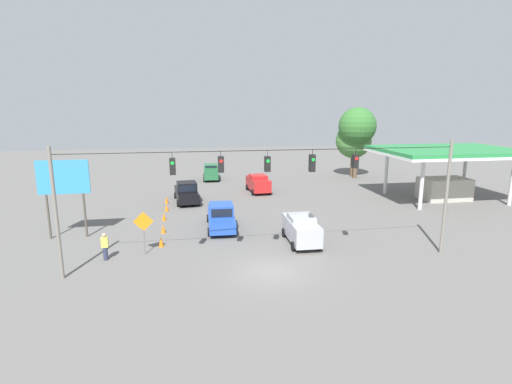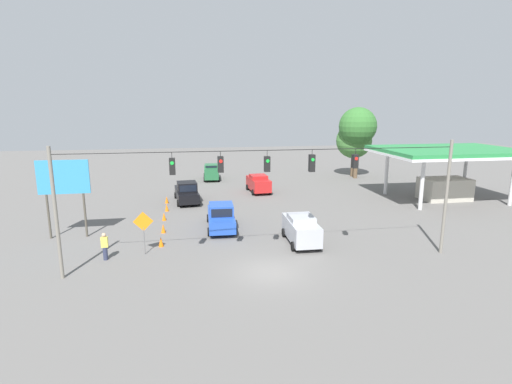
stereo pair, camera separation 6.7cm
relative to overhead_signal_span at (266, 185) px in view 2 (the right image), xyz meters
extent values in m
plane|color=#605E5B|center=(-0.03, 1.10, -4.91)|extent=(140.00, 140.00, 0.00)
cylinder|color=slate|center=(-11.62, 0.00, -1.23)|extent=(0.20, 0.20, 7.36)
cylinder|color=slate|center=(11.57, 0.00, -1.23)|extent=(0.20, 0.20, 7.36)
cylinder|color=black|center=(-0.03, 0.00, 2.01)|extent=(23.19, 0.04, 0.04)
cube|color=black|center=(-5.36, 0.00, 1.26)|extent=(0.32, 0.36, 0.81)
cylinder|color=black|center=(-5.36, 0.00, 1.84)|extent=(0.03, 0.03, 0.35)
cylinder|color=red|center=(-5.36, 0.19, 1.44)|extent=(0.20, 0.02, 0.20)
cube|color=black|center=(-2.69, 0.00, 1.21)|extent=(0.32, 0.36, 1.01)
cylinder|color=black|center=(-2.69, 0.00, 1.86)|extent=(0.03, 0.03, 0.30)
cylinder|color=green|center=(-2.69, 0.19, 1.43)|extent=(0.20, 0.02, 0.20)
cube|color=black|center=(-0.03, 0.00, 1.22)|extent=(0.32, 0.36, 0.88)
cylinder|color=black|center=(-0.03, 0.00, 1.84)|extent=(0.03, 0.03, 0.35)
cylinder|color=green|center=(-0.03, 0.19, 1.42)|extent=(0.20, 0.02, 0.20)
cube|color=black|center=(2.64, 0.00, 1.27)|extent=(0.32, 0.36, 0.90)
cylinder|color=black|center=(2.64, 0.00, 1.86)|extent=(0.03, 0.03, 0.29)
cylinder|color=red|center=(2.64, 0.19, 1.47)|extent=(0.20, 0.02, 0.20)
cube|color=black|center=(5.31, 0.00, 1.22)|extent=(0.32, 0.36, 0.92)
cylinder|color=black|center=(5.31, 0.00, 1.85)|extent=(0.03, 0.03, 0.33)
cylinder|color=green|center=(5.31, 0.19, 1.43)|extent=(0.20, 0.02, 0.20)
cube|color=black|center=(4.71, -17.11, -4.14)|extent=(2.49, 5.62, 0.90)
cube|color=black|center=(4.64, -16.46, -3.24)|extent=(2.00, 2.13, 0.90)
cube|color=black|center=(4.55, -15.47, -3.24)|extent=(1.57, 0.17, 0.63)
cylinder|color=black|center=(5.52, -15.25, -4.59)|extent=(0.28, 0.66, 0.64)
cylinder|color=black|center=(3.56, -15.44, -4.59)|extent=(0.28, 0.66, 0.64)
cylinder|color=black|center=(5.86, -18.78, -4.59)|extent=(0.28, 0.66, 0.64)
cylinder|color=black|center=(3.89, -18.97, -4.59)|extent=(0.28, 0.66, 0.64)
cube|color=#A8AAB2|center=(-3.13, -3.37, -3.94)|extent=(1.88, 4.51, 1.31)
cube|color=#A8AAB2|center=(-3.13, -3.37, -3.10)|extent=(1.68, 2.00, 0.36)
cube|color=black|center=(-3.16, -4.37, -3.10)|extent=(1.42, 0.05, 0.25)
cylinder|color=black|center=(-4.06, -4.81, -4.59)|extent=(0.23, 0.64, 0.64)
cylinder|color=black|center=(-2.28, -4.85, -4.59)|extent=(0.23, 0.64, 0.64)
cylinder|color=black|center=(-3.99, -1.90, -4.59)|extent=(0.23, 0.64, 0.64)
cylinder|color=black|center=(-2.21, -1.94, -4.59)|extent=(0.23, 0.64, 0.64)
cube|color=#236038|center=(1.56, -28.76, -3.93)|extent=(1.98, 4.42, 1.33)
cube|color=#236038|center=(1.56, -28.76, -3.09)|extent=(1.72, 1.99, 0.36)
cube|color=black|center=(1.60, -27.79, -3.09)|extent=(1.42, 0.09, 0.25)
cylinder|color=black|center=(2.51, -27.39, -4.59)|extent=(0.25, 0.65, 0.64)
cylinder|color=black|center=(0.74, -27.30, -4.59)|extent=(0.25, 0.65, 0.64)
cylinder|color=black|center=(2.38, -30.21, -4.59)|extent=(0.25, 0.65, 0.64)
cylinder|color=black|center=(0.60, -30.12, -4.59)|extent=(0.25, 0.65, 0.64)
cube|color=#234CB2|center=(2.07, -7.77, -4.14)|extent=(2.14, 5.65, 0.90)
cube|color=#234CB2|center=(2.10, -7.10, -3.24)|extent=(1.85, 2.07, 0.90)
cube|color=black|center=(2.13, -6.08, -3.24)|extent=(1.55, 0.08, 0.63)
cylinder|color=black|center=(3.11, -5.99, -4.59)|extent=(0.24, 0.65, 0.64)
cylinder|color=black|center=(1.17, -5.92, -4.59)|extent=(0.24, 0.65, 0.64)
cylinder|color=black|center=(2.98, -9.61, -4.59)|extent=(0.24, 0.65, 0.64)
cylinder|color=black|center=(1.04, -9.54, -4.59)|extent=(0.24, 0.65, 0.64)
cube|color=red|center=(-3.12, -20.31, -3.97)|extent=(2.17, 4.44, 1.25)
cube|color=red|center=(-3.12, -20.31, -3.16)|extent=(1.86, 2.02, 0.36)
cube|color=black|center=(-3.05, -21.27, -3.16)|extent=(1.51, 0.12, 0.25)
cylinder|color=black|center=(-3.96, -21.78, -4.59)|extent=(0.26, 0.65, 0.64)
cylinder|color=black|center=(-2.08, -21.65, -4.59)|extent=(0.26, 0.65, 0.64)
cylinder|color=black|center=(-4.15, -18.97, -4.59)|extent=(0.26, 0.65, 0.64)
cylinder|color=black|center=(-2.27, -18.84, -4.59)|extent=(0.26, 0.65, 0.64)
cone|color=orange|center=(6.46, -4.28, -4.57)|extent=(0.34, 0.34, 0.70)
cone|color=orange|center=(6.47, -7.32, -4.57)|extent=(0.34, 0.34, 0.70)
cone|color=orange|center=(6.60, -10.70, -4.57)|extent=(0.34, 0.34, 0.70)
cone|color=orange|center=(6.52, -13.72, -4.57)|extent=(0.34, 0.34, 0.70)
cone|color=orange|center=(6.66, -16.81, -4.57)|extent=(0.34, 0.34, 0.70)
cube|color=#288442|center=(-21.19, -13.67, 0.13)|extent=(13.41, 9.55, 0.35)
cube|color=white|center=(-21.19, -13.67, -0.16)|extent=(13.51, 9.65, 0.24)
cylinder|color=silver|center=(-25.89, -17.02, -2.48)|extent=(0.36, 0.36, 4.87)
cylinder|color=silver|center=(-16.50, -17.02, -2.48)|extent=(0.36, 0.36, 4.87)
cylinder|color=silver|center=(-16.50, -10.33, -2.48)|extent=(0.36, 0.36, 4.87)
cube|color=#B2AD9E|center=(-21.19, -13.67, -3.81)|extent=(4.69, 2.87, 2.20)
cylinder|color=#4C473D|center=(11.95, -7.38, -3.28)|extent=(0.16, 0.16, 3.26)
cylinder|color=#4C473D|center=(14.43, -7.38, -3.28)|extent=(0.16, 0.16, 3.26)
cube|color=#338CBF|center=(13.19, -7.38, -0.44)|extent=(3.53, 0.12, 2.42)
cylinder|color=slate|center=(7.40, -2.99, -4.01)|extent=(0.06, 0.06, 1.80)
cube|color=orange|center=(7.40, -2.99, -2.71)|extent=(1.27, 0.04, 1.27)
cylinder|color=#2D334C|center=(9.72, -2.43, -4.50)|extent=(0.28, 0.28, 0.83)
cube|color=#D8CC4C|center=(9.72, -2.43, -3.76)|extent=(0.40, 0.24, 0.66)
sphere|color=tan|center=(9.72, -2.43, -3.30)|extent=(0.26, 0.26, 0.26)
cylinder|color=brown|center=(-17.42, -28.12, -3.14)|extent=(0.52, 0.52, 3.54)
sphere|color=#427A38|center=(-17.42, -28.12, -0.08)|extent=(4.70, 4.70, 4.70)
cylinder|color=brown|center=(-17.24, -26.75, -2.18)|extent=(0.54, 0.54, 5.46)
sphere|color=#336B2D|center=(-17.24, -26.75, 1.88)|extent=(4.84, 4.84, 4.84)
camera|label=1|loc=(4.48, 22.23, 4.52)|focal=28.00mm
camera|label=2|loc=(4.41, 22.24, 4.52)|focal=28.00mm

